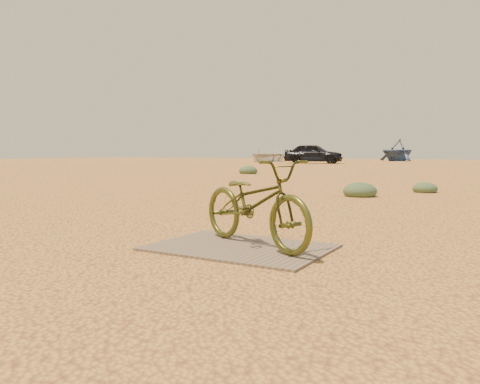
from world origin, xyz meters
The scene contains 9 objects.
ground centered at (0.00, 0.00, 0.00)m, with size 120.00×120.00×0.00m, color gold.
plywood_board centered at (-0.11, 0.46, 0.01)m, with size 1.60×1.13×0.02m, color #745F4C.
bicycle centered at (-0.01, 0.54, 0.43)m, with size 0.54×1.54×0.81m, color #464A1A.
car centered at (-11.85, 32.64, 0.80)m, with size 1.88×4.68×1.59m, color black.
boat_near_left centered at (-18.74, 37.83, 0.60)m, with size 4.14×5.80×1.20m, color silver.
boat_far_left centered at (-8.04, 46.24, 1.14)m, with size 3.73×4.32×2.27m, color #354E78.
kale_a centered at (-0.60, 6.17, 0.00)m, with size 0.68×0.68×0.37m, color #4E6343.
kale_b centered at (0.40, 7.84, 0.00)m, with size 0.53×0.53×0.29m, color #4E6343.
kale_c centered at (-7.48, 13.86, 0.00)m, with size 0.78×0.78×0.43m, color #4E6343.
Camera 1 is at (2.04, -3.26, 0.89)m, focal length 35.00 mm.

